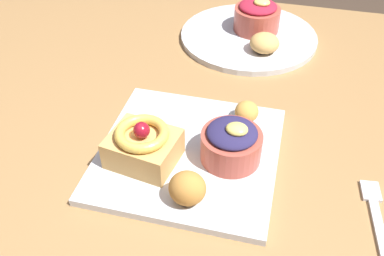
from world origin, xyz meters
name	(u,v)px	position (x,y,z in m)	size (l,w,h in m)	color
dining_table	(189,156)	(0.00, 0.00, 0.64)	(1.48, 0.98, 0.73)	olive
front_plate	(189,153)	(0.02, -0.08, 0.74)	(0.27, 0.27, 0.01)	silver
cake_slice	(143,145)	(-0.04, -0.12, 0.77)	(0.11, 0.09, 0.07)	tan
berry_ramekin	(231,143)	(0.09, -0.08, 0.77)	(0.09, 0.09, 0.07)	#B24C3D
fritter_front	(187,188)	(0.04, -0.18, 0.77)	(0.05, 0.05, 0.05)	#BC7F38
fritter_middle	(247,111)	(0.10, 0.01, 0.76)	(0.04, 0.04, 0.03)	gold
back_plate	(249,36)	(0.06, 0.29, 0.74)	(0.29, 0.29, 0.01)	silver
back_ramekin	(257,16)	(0.07, 0.32, 0.77)	(0.10, 0.10, 0.07)	#B24C3D
back_pastry	(265,43)	(0.10, 0.23, 0.76)	(0.06, 0.06, 0.04)	tan
fork	(375,211)	(0.29, -0.13, 0.73)	(0.03, 0.13, 0.00)	silver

